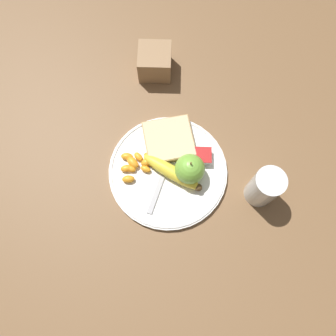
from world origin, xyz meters
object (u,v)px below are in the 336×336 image
(fork, at_px, (165,169))
(apple, at_px, (190,169))
(bread_slice, at_px, (171,140))
(plate, at_px, (168,171))
(juice_glass, at_px, (264,188))
(banana, at_px, (173,173))
(jam_packet, at_px, (201,156))
(condiment_caddy, at_px, (155,62))

(fork, bearing_deg, apple, -80.92)
(apple, distance_m, bread_slice, 0.10)
(plate, bearing_deg, apple, 173.03)
(bread_slice, bearing_deg, juice_glass, 149.99)
(juice_glass, bearing_deg, banana, -10.27)
(plate, distance_m, bread_slice, 0.08)
(apple, height_order, fork, apple)
(juice_glass, distance_m, jam_packet, 0.16)
(banana, distance_m, condiment_caddy, 0.31)
(apple, height_order, banana, apple)
(apple, distance_m, fork, 0.07)
(juice_glass, distance_m, condiment_caddy, 0.43)
(juice_glass, bearing_deg, condiment_caddy, -52.43)
(juice_glass, distance_m, apple, 0.17)
(condiment_caddy, bearing_deg, fork, 97.08)
(apple, xyz_separation_m, condiment_caddy, (0.09, -0.30, -0.01))
(juice_glass, height_order, apple, juice_glass)
(bread_slice, height_order, jam_packet, same)
(apple, bearing_deg, plate, -6.97)
(bread_slice, height_order, condiment_caddy, condiment_caddy)
(bread_slice, xyz_separation_m, jam_packet, (-0.07, 0.04, -0.00))
(plate, bearing_deg, condiment_caddy, -81.59)
(juice_glass, relative_size, fork, 0.60)
(plate, xyz_separation_m, fork, (0.01, -0.00, 0.01))
(fork, distance_m, jam_packet, 0.09)
(plate, xyz_separation_m, juice_glass, (-0.22, 0.05, 0.05))
(banana, bearing_deg, bread_slice, -85.08)
(plate, height_order, condiment_caddy, condiment_caddy)
(jam_packet, relative_size, condiment_caddy, 0.59)
(jam_packet, bearing_deg, bread_slice, -28.13)
(juice_glass, height_order, fork, juice_glass)
(juice_glass, xyz_separation_m, bread_slice, (0.21, -0.12, -0.03))
(jam_packet, bearing_deg, apple, 56.05)
(fork, height_order, jam_packet, jam_packet)
(bread_slice, bearing_deg, jam_packet, 151.87)
(plate, distance_m, juice_glass, 0.23)
(apple, distance_m, condiment_caddy, 0.31)
(fork, xyz_separation_m, jam_packet, (-0.09, -0.03, 0.01))
(plate, bearing_deg, fork, -15.57)
(apple, relative_size, banana, 0.53)
(bread_slice, relative_size, condiment_caddy, 1.65)
(banana, height_order, jam_packet, banana)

